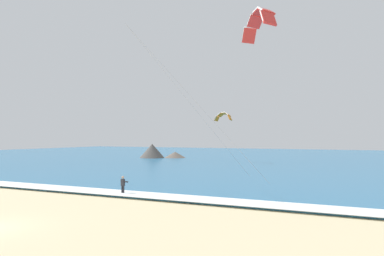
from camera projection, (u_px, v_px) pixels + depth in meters
name	position (u px, v px, depth m)	size (l,w,h in m)	color
sea	(277.00, 158.00, 86.04)	(200.00, 120.00, 0.20)	teal
surf_foam	(122.00, 193.00, 32.78)	(200.00, 2.84, 0.04)	white
surfboard	(123.00, 195.00, 32.76)	(0.78, 1.47, 0.09)	yellow
kitesurfer	(123.00, 185.00, 32.80)	(0.61, 0.60, 1.69)	#232328
kite_primary	(259.00, 21.00, 34.82)	(12.55, 9.39, 15.61)	red
kite_distant	(224.00, 116.00, 72.34)	(4.40, 2.90, 1.74)	orange
headland_left	(159.00, 152.00, 86.37)	(10.37, 8.36, 3.38)	#56514C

